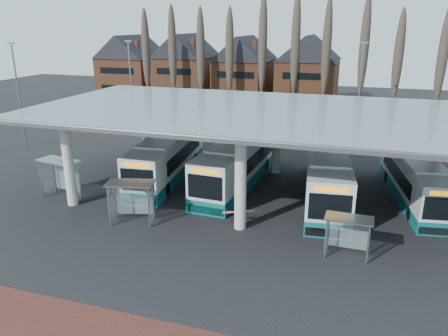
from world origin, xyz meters
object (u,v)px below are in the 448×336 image
(bus_0, at_px, (168,157))
(bus_3, at_px, (415,179))
(bus_1, at_px, (238,163))
(bus_2, at_px, (327,175))
(shelter_2, at_px, (348,228))
(shelter_1, at_px, (131,193))
(shelter_0, at_px, (61,170))

(bus_0, xyz_separation_m, bus_3, (18.61, 0.82, -0.14))
(bus_3, bearing_deg, bus_1, 173.35)
(bus_2, xyz_separation_m, shelter_2, (1.88, -8.15, -0.03))
(bus_0, bearing_deg, shelter_1, -86.37)
(bus_2, relative_size, shelter_1, 4.19)
(bus_3, bearing_deg, shelter_0, -172.90)
(shelter_2, bearing_deg, shelter_0, 174.63)
(shelter_0, height_order, shelter_1, shelter_0)
(bus_1, bearing_deg, bus_0, -175.32)
(bus_1, xyz_separation_m, shelter_2, (8.66, -8.99, -0.02))
(bus_3, height_order, shelter_1, bus_3)
(bus_1, bearing_deg, shelter_1, -113.95)
(shelter_1, bearing_deg, bus_2, 20.76)
(shelter_0, bearing_deg, bus_1, 40.92)
(shelter_0, height_order, shelter_2, shelter_0)
(shelter_0, xyz_separation_m, shelter_1, (6.83, -2.16, -0.09))
(shelter_2, bearing_deg, bus_0, 150.49)
(bus_1, distance_m, shelter_2, 12.49)
(bus_2, distance_m, bus_3, 6.16)
(bus_0, xyz_separation_m, shelter_0, (-5.36, -6.33, 0.39))
(bus_1, xyz_separation_m, bus_2, (6.78, -0.84, 0.01))
(bus_0, bearing_deg, bus_3, -3.64)
(bus_2, bearing_deg, shelter_1, -151.60)
(shelter_2, bearing_deg, bus_3, 68.68)
(bus_3, relative_size, shelter_1, 3.72)
(bus_0, distance_m, bus_3, 18.63)
(bus_0, bearing_deg, bus_2, -9.15)
(bus_2, distance_m, shelter_0, 18.88)
(bus_1, distance_m, bus_2, 6.84)
(bus_0, relative_size, shelter_1, 4.05)
(bus_1, relative_size, shelter_2, 5.19)
(bus_1, relative_size, bus_3, 1.11)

